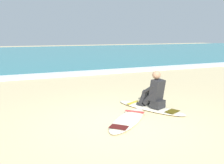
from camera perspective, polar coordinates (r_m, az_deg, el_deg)
ground_plane at (r=5.57m, az=2.57°, el=-9.34°), size 80.00×80.00×0.00m
sea at (r=25.52m, az=-18.59°, el=6.02°), size 80.00×28.00×0.10m
breaking_foam at (r=12.02m, az=-12.31°, el=1.62°), size 80.00×0.90×0.11m
surfboard_main at (r=6.65m, az=8.68°, el=-5.77°), size 1.29×2.04×0.08m
surfer_seated at (r=6.50m, az=9.55°, el=-2.53°), size 0.56×0.77×0.95m
surfboard_spare_near at (r=5.70m, az=3.62°, el=-8.49°), size 1.69×1.67×0.08m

